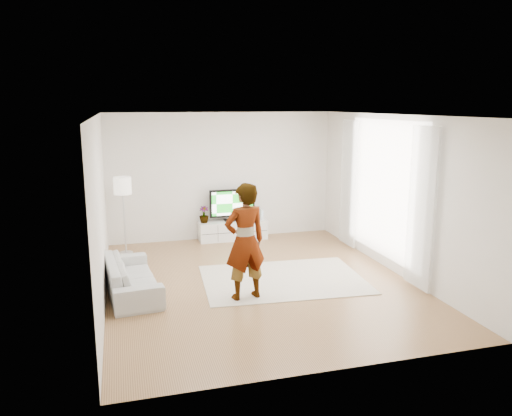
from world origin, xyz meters
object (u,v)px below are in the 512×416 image
object	(u,v)px
rug	(283,279)
sofa	(132,276)
television	(232,204)
media_console	(233,230)
floor_lamp	(123,189)
player	(245,241)

from	to	relation	value
rug	sofa	size ratio (longest dim) A/B	1.45
television	sofa	distance (m)	3.59
television	rug	bearing A→B (deg)	-84.73
media_console	television	size ratio (longest dim) A/B	1.49
media_console	floor_lamp	distance (m)	2.61
media_console	player	bearing A→B (deg)	-99.62
media_console	sofa	xyz separation A→B (m)	(-2.27, -2.70, 0.06)
sofa	floor_lamp	distance (m)	2.49
media_console	floor_lamp	world-z (taller)	floor_lamp
sofa	rug	bearing A→B (deg)	-97.27
media_console	sofa	distance (m)	3.53
player	floor_lamp	distance (m)	3.47
rug	television	bearing A→B (deg)	95.27
media_console	floor_lamp	size ratio (longest dim) A/B	0.97
media_console	player	xyz separation A→B (m)	(-0.58, -3.41, 0.71)
rug	floor_lamp	distance (m)	3.72
player	floor_lamp	world-z (taller)	player
media_console	rug	world-z (taller)	media_console
media_console	rug	xyz separation A→B (m)	(0.26, -2.77, -0.21)
sofa	floor_lamp	world-z (taller)	floor_lamp
floor_lamp	television	bearing A→B (deg)	11.35
sofa	floor_lamp	xyz separation A→B (m)	(-0.05, 2.26, 1.04)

